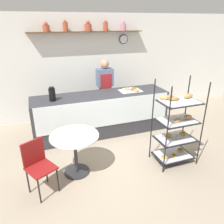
{
  "coord_description": "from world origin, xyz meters",
  "views": [
    {
      "loc": [
        -1.36,
        -3.4,
        2.51
      ],
      "look_at": [
        0.0,
        0.4,
        0.82
      ],
      "focal_mm": 35.0,
      "sensor_mm": 36.0,
      "label": 1
    }
  ],
  "objects": [
    {
      "name": "donut_tray_counter",
      "position": [
        0.76,
        1.17,
        0.98
      ],
      "size": [
        0.52,
        0.35,
        0.05
      ],
      "color": "silver",
      "rests_on": "display_counter"
    },
    {
      "name": "coffee_carafe",
      "position": [
        -1.08,
        1.07,
        1.11
      ],
      "size": [
        0.13,
        0.13,
        0.31
      ],
      "color": "black",
      "rests_on": "display_counter"
    },
    {
      "name": "ground_plane",
      "position": [
        0.0,
        0.0,
        0.0
      ],
      "size": [
        14.0,
        14.0,
        0.0
      ],
      "primitive_type": "plane",
      "color": "gray"
    },
    {
      "name": "back_wall",
      "position": [
        0.0,
        2.35,
        1.37
      ],
      "size": [
        10.0,
        0.3,
        2.7
      ],
      "color": "white",
      "rests_on": "ground_plane"
    },
    {
      "name": "display_counter",
      "position": [
        0.0,
        1.14,
        0.48
      ],
      "size": [
        3.12,
        0.79,
        0.96
      ],
      "color": "#333338",
      "rests_on": "ground_plane"
    },
    {
      "name": "person_worker",
      "position": [
        0.27,
        1.68,
        0.91
      ],
      "size": [
        0.4,
        0.23,
        1.65
      ],
      "color": "#282833",
      "rests_on": "ground_plane"
    },
    {
      "name": "pastry_rack",
      "position": [
        0.93,
        -0.44,
        0.75
      ],
      "size": [
        0.75,
        0.52,
        1.59
      ],
      "color": "black",
      "rests_on": "ground_plane"
    },
    {
      "name": "cafe_table",
      "position": [
        -0.87,
        -0.17,
        0.57
      ],
      "size": [
        0.82,
        0.82,
        0.75
      ],
      "color": "#262628",
      "rests_on": "ground_plane"
    },
    {
      "name": "cafe_chair",
      "position": [
        -1.5,
        -0.41,
        0.53
      ],
      "size": [
        0.51,
        0.51,
        0.86
      ],
      "rotation": [
        0.0,
        0.0,
        6.78
      ],
      "color": "black",
      "rests_on": "ground_plane"
    }
  ]
}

